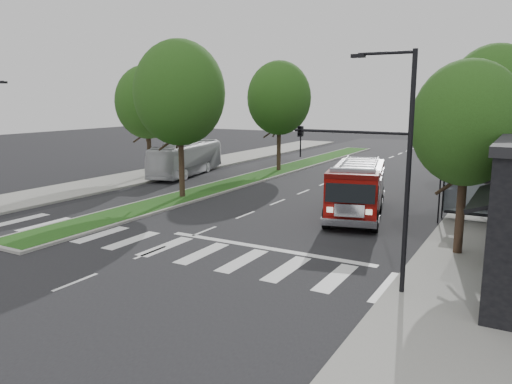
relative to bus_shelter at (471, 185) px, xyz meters
The scene contains 15 objects.
ground 14.00m from the bus_shelter, 143.97° to the right, with size 140.00×140.00×0.00m, color black.
sidewalk_right 3.00m from the bus_shelter, 54.94° to the left, with size 5.00×80.00×0.15m, color gray.
sidewalk_left 25.84m from the bus_shelter, behind, with size 5.00×80.00×0.15m, color gray.
median 19.92m from the bus_shelter, 150.20° to the left, with size 3.00×50.00×0.15m.
bus_shelter is the anchor object (origin of this frame).
tree_right_near 7.06m from the bus_shelter, 87.21° to the right, with size 4.40×4.40×8.05m.
tree_right_mid 7.36m from the bus_shelter, 87.07° to the left, with size 5.60×5.60×9.72m.
tree_right_far 16.30m from the bus_shelter, 88.92° to the left, with size 5.00×5.00×8.73m.
tree_median_near 17.98m from the bus_shelter, behind, with size 5.80×5.80×10.16m.
tree_median_far 21.36m from the bus_shelter, 145.43° to the left, with size 5.60×5.60×9.72m.
tree_left_mid 25.82m from the bus_shelter, behind, with size 5.20×5.20×9.16m.
streetlight_right_near 12.05m from the bus_shelter, 97.76° to the right, with size 4.08×0.22×8.00m.
streetlight_right_far 12.13m from the bus_shelter, 94.11° to the left, with size 2.11×0.20×8.00m.
fire_engine 5.87m from the bus_shelter, 168.99° to the right, with size 4.59×9.23×3.07m.
city_bus 24.04m from the bus_shelter, 164.89° to the left, with size 2.38×10.16×2.83m, color #BCBDC1.
Camera 1 is at (13.99, -19.61, 6.52)m, focal length 35.00 mm.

